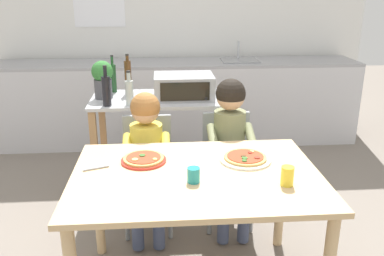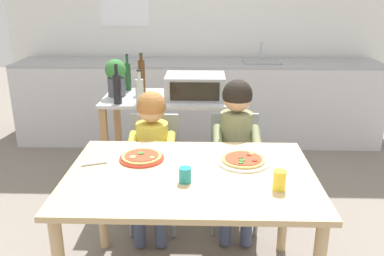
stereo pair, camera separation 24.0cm
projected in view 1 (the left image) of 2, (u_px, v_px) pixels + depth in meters
ground_plane at (185, 196)px, 3.51m from camera, size 11.37×11.37×0.00m
back_wall_tiled at (175, 17)px, 4.73m from camera, size 4.41×0.13×2.70m
kitchen_counter at (177, 102)px, 4.64m from camera, size 3.97×0.60×1.10m
kitchen_island_cart at (164, 131)px, 3.35m from camera, size 1.12×0.57×0.86m
toaster_oven at (183, 86)px, 3.22m from camera, size 0.46×0.35×0.18m
bottle_dark_olive_oil at (129, 92)px, 3.02m from camera, size 0.06×0.06×0.25m
bottle_squat_spirits at (128, 77)px, 3.32m from camera, size 0.05×0.05×0.32m
bottle_clear_vinegar at (113, 77)px, 3.38m from camera, size 0.05×0.05×0.30m
bottle_tall_green_wine at (106, 90)px, 2.99m from camera, size 0.06×0.06×0.30m
potted_herb_plant at (103, 78)px, 3.18m from camera, size 0.16×0.16×0.29m
dining_table at (196, 189)px, 2.23m from camera, size 1.32×0.92×0.75m
dining_chair_left at (148, 165)px, 2.95m from camera, size 0.36×0.36×0.81m
dining_chair_right at (227, 161)px, 3.02m from camera, size 0.36×0.36×0.81m
child_in_yellow_shirt at (146, 147)px, 2.78m from camera, size 0.32×0.42×1.01m
child_in_olive_shirt at (231, 137)px, 2.84m from camera, size 0.32×0.42×1.08m
pizza_plate_red_rimmed at (144, 159)px, 2.34m from camera, size 0.26×0.26×0.03m
pizza_plate_white at (245, 158)px, 2.35m from camera, size 0.29×0.29×0.03m
drinking_cup_yellow at (287, 176)px, 2.05m from camera, size 0.06×0.06×0.10m
drinking_cup_teal at (194, 175)px, 2.08m from camera, size 0.06×0.06×0.08m
serving_spoon at (96, 168)px, 2.24m from camera, size 0.14×0.06×0.01m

